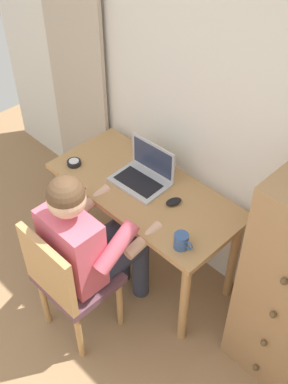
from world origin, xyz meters
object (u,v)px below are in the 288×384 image
object	(u,v)px
coffee_mug	(182,241)
person_seated	(90,241)
chair	(68,279)
laptop	(144,174)
computer_mouse	(174,202)
desk	(144,202)
desk_clock	(74,163)

from	to	relation	value
coffee_mug	person_seated	bearing A→B (deg)	-145.28
chair	coffee_mug	bearing A→B (deg)	48.60
laptop	computer_mouse	world-z (taller)	laptop
chair	computer_mouse	size ratio (longest dim) A/B	9.00
desk	chair	size ratio (longest dim) A/B	1.38
chair	coffee_mug	size ratio (longest dim) A/B	7.50
desk	computer_mouse	xyz separation A→B (m)	(0.22, 0.03, 0.13)
coffee_mug	desk	bearing A→B (deg)	158.19
laptop	computer_mouse	distance (m)	0.28
chair	person_seated	size ratio (longest dim) A/B	0.74
laptop	coffee_mug	distance (m)	0.59
laptop	coffee_mug	bearing A→B (deg)	-24.77
chair	person_seated	bearing A→B (deg)	90.28
person_seated	coffee_mug	size ratio (longest dim) A/B	10.15
laptop	desk_clock	distance (m)	0.48
laptop	computer_mouse	size ratio (longest dim) A/B	3.51
desk	chair	bearing A→B (deg)	-85.10
coffee_mug	computer_mouse	bearing A→B (deg)	139.50
person_seated	desk_clock	distance (m)	0.63
person_seated	laptop	bearing A→B (deg)	101.83
chair	desk	bearing A→B (deg)	94.90
computer_mouse	person_seated	bearing A→B (deg)	-90.24
chair	desk_clock	size ratio (longest dim) A/B	10.00
person_seated	laptop	distance (m)	0.56
laptop	computer_mouse	xyz separation A→B (m)	(0.27, -0.03, -0.04)
desk	person_seated	world-z (taller)	person_seated
desk_clock	coffee_mug	size ratio (longest dim) A/B	0.75
desk	computer_mouse	size ratio (longest dim) A/B	12.45
laptop	coffee_mug	world-z (taller)	laptop
person_seated	computer_mouse	size ratio (longest dim) A/B	12.18
person_seated	computer_mouse	xyz separation A→B (m)	(0.16, 0.51, 0.07)
desk	person_seated	xyz separation A→B (m)	(0.06, -0.48, 0.06)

